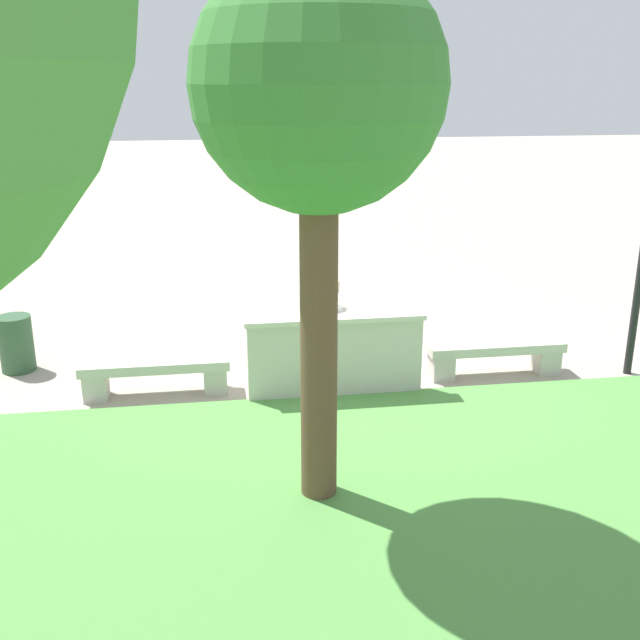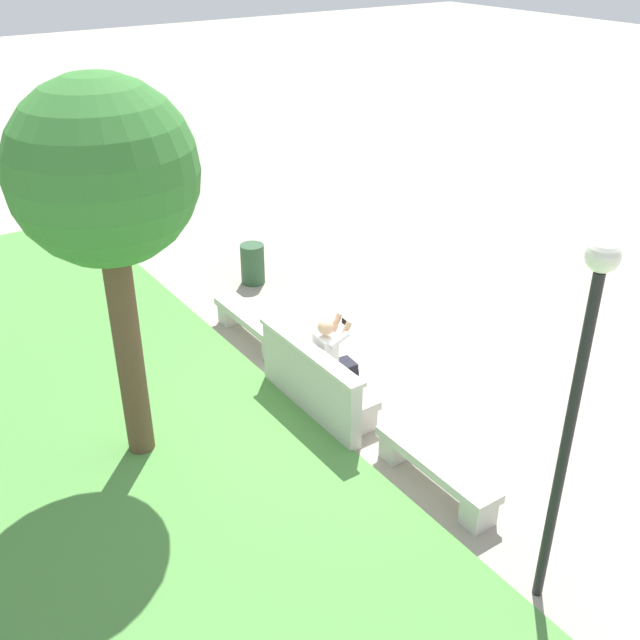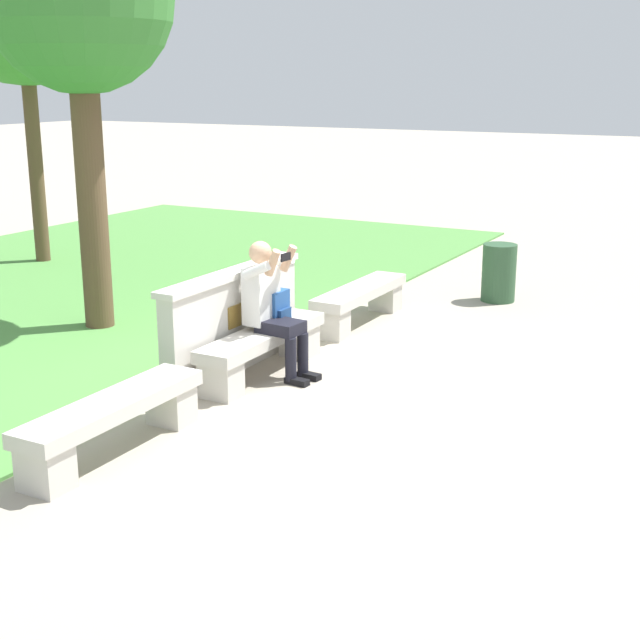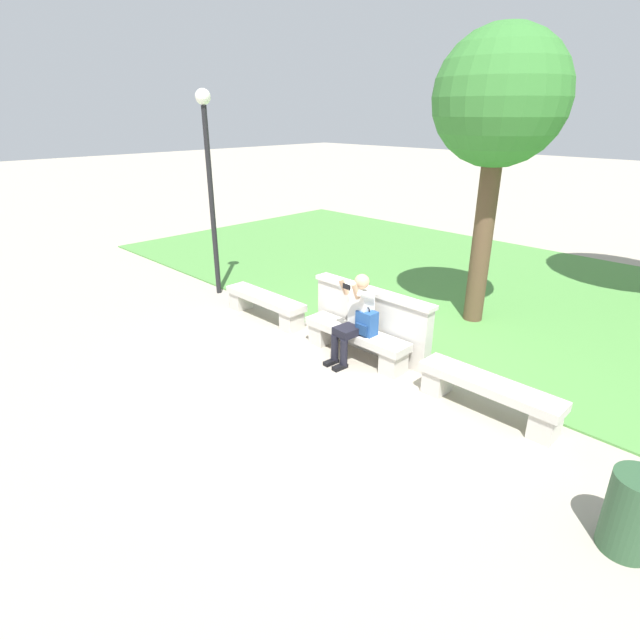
{
  "view_description": "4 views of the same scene",
  "coord_description": "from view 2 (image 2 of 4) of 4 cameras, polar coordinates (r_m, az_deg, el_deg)",
  "views": [
    {
      "loc": [
        1.44,
        8.68,
        3.71
      ],
      "look_at": [
        0.07,
        -0.41,
        0.73
      ],
      "focal_mm": 42.0,
      "sensor_mm": 36.0,
      "label": 1
    },
    {
      "loc": [
        -7.08,
        5.05,
        6.05
      ],
      "look_at": [
        0.58,
        -0.23,
        1.0
      ],
      "focal_mm": 42.0,
      "sensor_mm": 36.0,
      "label": 2
    },
    {
      "loc": [
        -7.03,
        -4.47,
        2.83
      ],
      "look_at": [
        -0.24,
        -0.77,
        0.71
      ],
      "focal_mm": 50.0,
      "sensor_mm": 36.0,
      "label": 3
    },
    {
      "loc": [
        4.45,
        -5.21,
        3.48
      ],
      "look_at": [
        -0.14,
        -0.63,
        0.75
      ],
      "focal_mm": 28.0,
      "sensor_mm": 36.0,
      "label": 4
    }
  ],
  "objects": [
    {
      "name": "bench_main",
      "position": [
        9.1,
        8.8,
        -11.14
      ],
      "size": [
        1.8,
        0.4,
        0.45
      ],
      "color": "beige",
      "rests_on": "ground"
    },
    {
      "name": "ground_plane",
      "position": [
        10.6,
        0.75,
        -6.33
      ],
      "size": [
        80.0,
        80.0,
        0.0
      ],
      "primitive_type": "plane",
      "color": "#A89E8C"
    },
    {
      "name": "bench_mid",
      "position": [
        12.01,
        -5.22,
        -0.28
      ],
      "size": [
        1.8,
        0.4,
        0.45
      ],
      "color": "beige",
      "rests_on": "ground"
    },
    {
      "name": "backpack",
      "position": [
        10.41,
        0.18,
        -2.93
      ],
      "size": [
        0.28,
        0.24,
        0.43
      ],
      "color": "#234C8C",
      "rests_on": "bench_near"
    },
    {
      "name": "trash_bin",
      "position": [
        13.91,
        -5.16,
        4.28
      ],
      "size": [
        0.44,
        0.44,
        0.75
      ],
      "primitive_type": "cylinder",
      "color": "#2D5133",
      "rests_on": "ground"
    },
    {
      "name": "bench_near",
      "position": [
        10.43,
        0.76,
        -5.0
      ],
      "size": [
        1.8,
        0.4,
        0.45
      ],
      "color": "beige",
      "rests_on": "ground"
    },
    {
      "name": "tree_behind_wall",
      "position": [
        8.38,
        -16.12,
        10.3
      ],
      "size": [
        2.06,
        2.06,
        4.7
      ],
      "color": "brown",
      "rests_on": "ground"
    },
    {
      "name": "lamp_post",
      "position": [
        6.77,
        19.04,
        -4.67
      ],
      "size": [
        0.28,
        0.28,
        3.86
      ],
      "color": "black",
      "rests_on": "ground"
    },
    {
      "name": "backrest_wall_with_plaque",
      "position": [
        10.15,
        -0.81,
        -4.56
      ],
      "size": [
        2.18,
        0.24,
        1.01
      ],
      "color": "beige",
      "rests_on": "ground"
    },
    {
      "name": "person_photographer",
      "position": [
        10.26,
        1.0,
        -2.71
      ],
      "size": [
        0.5,
        0.75,
        1.32
      ],
      "color": "black",
      "rests_on": "ground"
    },
    {
      "name": "grass_strip",
      "position": [
        9.33,
        -22.59,
        -14.53
      ],
      "size": [
        18.12,
        8.0,
        0.03
      ],
      "primitive_type": "cube",
      "color": "#518E42",
      "rests_on": "ground"
    }
  ]
}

